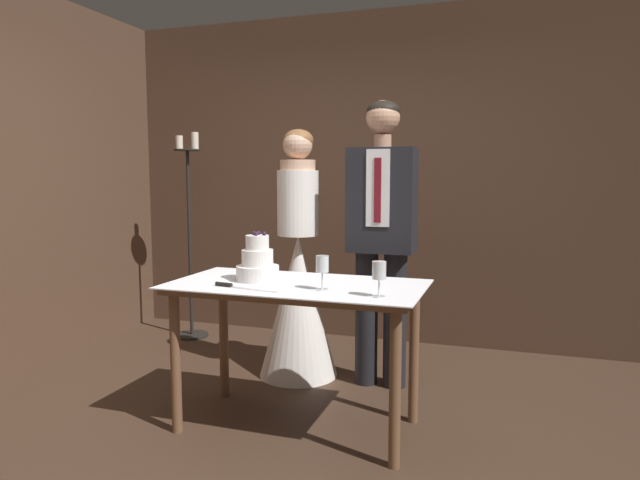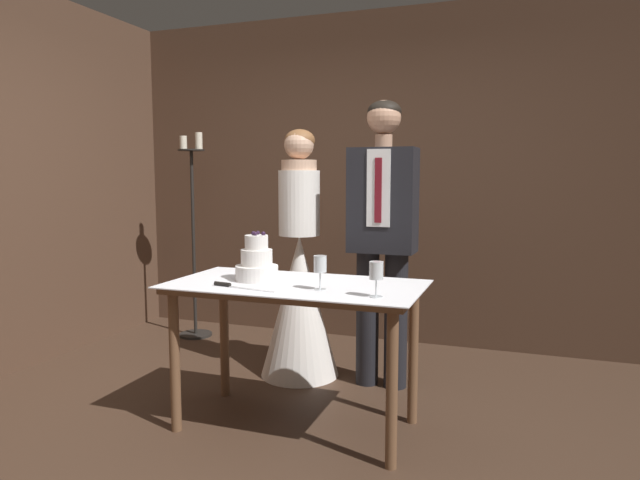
{
  "view_description": "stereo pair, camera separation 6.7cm",
  "coord_description": "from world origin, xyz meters",
  "px_view_note": "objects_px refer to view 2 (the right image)",
  "views": [
    {
      "loc": [
        1.19,
        -2.51,
        1.38
      ],
      "look_at": [
        0.1,
        0.71,
        1.0
      ],
      "focal_mm": 32.0,
      "sensor_mm": 36.0,
      "label": 1
    },
    {
      "loc": [
        1.25,
        -2.48,
        1.38
      ],
      "look_at": [
        0.1,
        0.71,
        1.0
      ],
      "focal_mm": 32.0,
      "sensor_mm": 36.0,
      "label": 2
    }
  ],
  "objects_px": {
    "cake_knife": "(232,286)",
    "bride": "(300,287)",
    "groom": "(383,227)",
    "candle_stand": "(194,244)",
    "tiered_cake": "(257,263)",
    "wine_glass_middle": "(376,272)",
    "cake_table": "(296,303)",
    "wine_glass_near": "(320,266)"
  },
  "relations": [
    {
      "from": "cake_table",
      "to": "tiered_cake",
      "type": "distance_m",
      "value": 0.31
    },
    {
      "from": "cake_table",
      "to": "groom",
      "type": "distance_m",
      "value": 0.9
    },
    {
      "from": "groom",
      "to": "wine_glass_middle",
      "type": "bearing_deg",
      "value": -78.11
    },
    {
      "from": "cake_table",
      "to": "wine_glass_near",
      "type": "relative_size",
      "value": 7.77
    },
    {
      "from": "cake_knife",
      "to": "bride",
      "type": "relative_size",
      "value": 0.23
    },
    {
      "from": "wine_glass_middle",
      "to": "candle_stand",
      "type": "relative_size",
      "value": 0.1
    },
    {
      "from": "wine_glass_near",
      "to": "tiered_cake",
      "type": "bearing_deg",
      "value": 162.6
    },
    {
      "from": "groom",
      "to": "tiered_cake",
      "type": "bearing_deg",
      "value": -124.69
    },
    {
      "from": "candle_stand",
      "to": "wine_glass_near",
      "type": "bearing_deg",
      "value": -41.58
    },
    {
      "from": "wine_glass_near",
      "to": "wine_glass_middle",
      "type": "distance_m",
      "value": 0.32
    },
    {
      "from": "cake_knife",
      "to": "bride",
      "type": "bearing_deg",
      "value": 100.55
    },
    {
      "from": "bride",
      "to": "candle_stand",
      "type": "distance_m",
      "value": 1.37
    },
    {
      "from": "cake_table",
      "to": "groom",
      "type": "height_order",
      "value": "groom"
    },
    {
      "from": "candle_stand",
      "to": "bride",
      "type": "bearing_deg",
      "value": -26.34
    },
    {
      "from": "cake_table",
      "to": "wine_glass_middle",
      "type": "bearing_deg",
      "value": -21.1
    },
    {
      "from": "bride",
      "to": "tiered_cake",
      "type": "bearing_deg",
      "value": -86.17
    },
    {
      "from": "tiered_cake",
      "to": "bride",
      "type": "xyz_separation_m",
      "value": [
        -0.05,
        0.76,
        -0.28
      ]
    },
    {
      "from": "cake_table",
      "to": "wine_glass_middle",
      "type": "distance_m",
      "value": 0.58
    },
    {
      "from": "wine_glass_near",
      "to": "wine_glass_middle",
      "type": "xyz_separation_m",
      "value": [
        0.31,
        -0.07,
        -0.0
      ]
    },
    {
      "from": "groom",
      "to": "candle_stand",
      "type": "relative_size",
      "value": 1.07
    },
    {
      "from": "wine_glass_near",
      "to": "groom",
      "type": "relative_size",
      "value": 0.09
    },
    {
      "from": "wine_glass_middle",
      "to": "candle_stand",
      "type": "height_order",
      "value": "candle_stand"
    },
    {
      "from": "tiered_cake",
      "to": "bride",
      "type": "distance_m",
      "value": 0.82
    },
    {
      "from": "cake_table",
      "to": "cake_knife",
      "type": "distance_m",
      "value": 0.36
    },
    {
      "from": "wine_glass_middle",
      "to": "candle_stand",
      "type": "xyz_separation_m",
      "value": [
        -2.0,
        1.57,
        -0.12
      ]
    },
    {
      "from": "wine_glass_middle",
      "to": "candle_stand",
      "type": "distance_m",
      "value": 2.55
    },
    {
      "from": "cake_table",
      "to": "bride",
      "type": "bearing_deg",
      "value": 110.4
    },
    {
      "from": "wine_glass_near",
      "to": "groom",
      "type": "distance_m",
      "value": 0.91
    },
    {
      "from": "groom",
      "to": "candle_stand",
      "type": "bearing_deg",
      "value": 161.45
    },
    {
      "from": "tiered_cake",
      "to": "wine_glass_middle",
      "type": "bearing_deg",
      "value": -15.7
    },
    {
      "from": "cake_table",
      "to": "tiered_cake",
      "type": "bearing_deg",
      "value": 176.32
    },
    {
      "from": "tiered_cake",
      "to": "groom",
      "type": "bearing_deg",
      "value": 55.31
    },
    {
      "from": "cake_knife",
      "to": "wine_glass_middle",
      "type": "distance_m",
      "value": 0.77
    },
    {
      "from": "tiered_cake",
      "to": "bride",
      "type": "bearing_deg",
      "value": 93.83
    },
    {
      "from": "tiered_cake",
      "to": "wine_glass_near",
      "type": "height_order",
      "value": "tiered_cake"
    },
    {
      "from": "candle_stand",
      "to": "wine_glass_middle",
      "type": "bearing_deg",
      "value": -38.17
    },
    {
      "from": "bride",
      "to": "cake_table",
      "type": "bearing_deg",
      "value": -69.6
    },
    {
      "from": "tiered_cake",
      "to": "wine_glass_near",
      "type": "relative_size",
      "value": 1.56
    },
    {
      "from": "wine_glass_middle",
      "to": "groom",
      "type": "relative_size",
      "value": 0.09
    },
    {
      "from": "cake_knife",
      "to": "wine_glass_near",
      "type": "height_order",
      "value": "wine_glass_near"
    },
    {
      "from": "wine_glass_middle",
      "to": "groom",
      "type": "bearing_deg",
      "value": 101.89
    },
    {
      "from": "bride",
      "to": "candle_stand",
      "type": "xyz_separation_m",
      "value": [
        -1.22,
        0.6,
        0.19
      ]
    }
  ]
}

